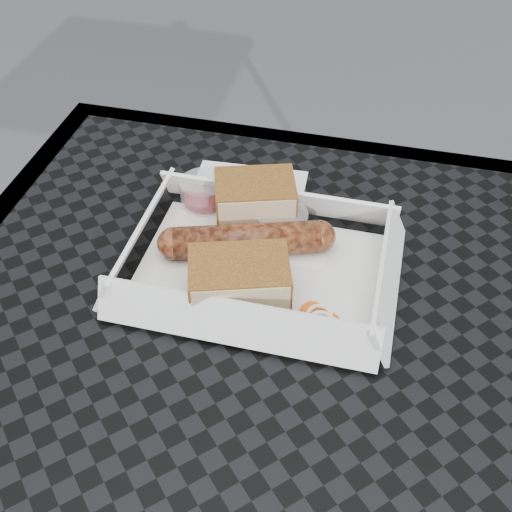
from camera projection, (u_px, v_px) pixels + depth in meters
The scene contains 9 objects.
patio_table at pixel (338, 493), 0.52m from camera, with size 0.80×0.80×0.74m.
food_tray at pixel (259, 270), 0.60m from camera, with size 0.22×0.15×0.00m, color white.
bratwurst at pixel (247, 240), 0.60m from camera, with size 0.16×0.07×0.03m.
bread_near at pixel (255, 202), 0.63m from camera, with size 0.08×0.06×0.05m, color brown.
bread_far at pixel (239, 281), 0.55m from camera, with size 0.09×0.06×0.04m, color brown.
veg_garnish at pixel (322, 325), 0.55m from camera, with size 0.03×0.03×0.00m.
napkin at pixel (245, 200), 0.67m from camera, with size 0.12×0.12×0.00m, color white.
condiment_cup_sauce at pixel (204, 193), 0.66m from camera, with size 0.05×0.05×0.03m, color maroon.
condiment_cup_empty at pixel (282, 225), 0.62m from camera, with size 0.05×0.05×0.03m, color silver.
Camera 1 is at (-0.01, -0.25, 1.17)m, focal length 45.00 mm.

